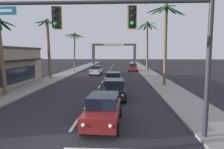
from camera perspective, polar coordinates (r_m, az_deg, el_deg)
ground_plane at (r=9.51m, az=-14.29°, el=-18.85°), size 220.00×220.00×0.00m
sidewalk_right at (r=28.95m, az=13.05°, el=-1.60°), size 3.20×110.00×0.14m
sidewalk_left at (r=30.32m, az=-17.37°, el=-1.37°), size 3.20×110.00×0.14m
lane_markings at (r=28.11m, az=-1.71°, el=-1.80°), size 4.28×87.14×0.01m
traffic_signal_mast at (r=9.02m, az=6.88°, el=12.32°), size 10.55×0.41×6.90m
sedan_lead_at_stop_bar at (r=11.15m, az=-2.55°, el=-10.12°), size 2.08×4.50×1.68m
sedan_third_in_queue at (r=17.20m, az=0.68°, el=-4.21°), size 2.07×4.50×1.68m
sedan_fifth_in_queue at (r=23.37m, az=0.41°, el=-1.38°), size 2.00×4.47×1.68m
sedan_oncoming_far at (r=35.71m, az=-4.64°, el=1.31°), size 2.03×4.49×1.68m
sedan_parked_nearest_kerb at (r=42.62m, az=6.07°, el=2.12°), size 2.05×4.49×1.68m
palm_left_second at (r=20.49m, az=-29.83°, el=8.13°), size 3.03×2.86×7.22m
palm_left_third at (r=31.74m, az=-18.12°, el=9.61°), size 3.59×3.58×9.12m
palm_left_farthest at (r=43.27m, az=-10.88°, el=9.09°), size 4.14×3.87×8.24m
palm_right_second at (r=24.33m, az=15.33°, el=12.97°), size 4.43×4.73×9.66m
palm_right_third at (r=38.26m, az=10.20°, el=10.26°), size 3.95×4.36×9.92m
town_gateway_arch at (r=68.37m, az=0.57°, el=6.89°), size 15.24×0.90×7.07m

